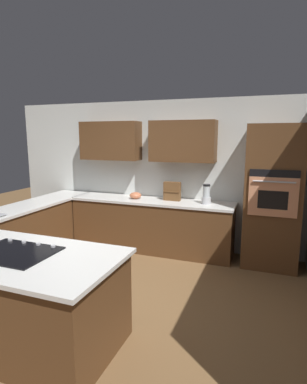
# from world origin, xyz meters

# --- Properties ---
(ground_plane) EXTENTS (14.00, 14.00, 0.00)m
(ground_plane) POSITION_xyz_m (0.00, 0.00, 0.00)
(ground_plane) COLOR brown
(wall_back) EXTENTS (6.00, 0.44, 2.60)m
(wall_back) POSITION_xyz_m (0.07, -2.05, 1.45)
(wall_back) COLOR silver
(wall_back) RESTS_ON ground
(lower_cabinets_back) EXTENTS (2.80, 0.60, 0.86)m
(lower_cabinets_back) POSITION_xyz_m (0.10, -1.72, 0.43)
(lower_cabinets_back) COLOR brown
(lower_cabinets_back) RESTS_ON ground
(countertop_back) EXTENTS (2.84, 0.64, 0.04)m
(countertop_back) POSITION_xyz_m (0.10, -1.72, 0.88)
(countertop_back) COLOR silver
(countertop_back) RESTS_ON lower_cabinets_back
(lower_cabinets_side) EXTENTS (0.60, 2.90, 0.86)m
(lower_cabinets_side) POSITION_xyz_m (1.82, -0.55, 0.43)
(lower_cabinets_side) COLOR brown
(lower_cabinets_side) RESTS_ON ground
(countertop_side) EXTENTS (0.64, 2.94, 0.04)m
(countertop_side) POSITION_xyz_m (1.82, -0.55, 0.88)
(countertop_side) COLOR silver
(countertop_side) RESTS_ON lower_cabinets_side
(island_base) EXTENTS (1.97, 0.98, 0.86)m
(island_base) POSITION_xyz_m (0.43, 1.06, 0.43)
(island_base) COLOR brown
(island_base) RESTS_ON ground
(island_top) EXTENTS (2.05, 1.06, 0.04)m
(island_top) POSITION_xyz_m (0.43, 1.06, 0.88)
(island_top) COLOR silver
(island_top) RESTS_ON island_base
(wall_oven) EXTENTS (0.80, 0.66, 2.16)m
(wall_oven) POSITION_xyz_m (-1.85, -1.72, 1.08)
(wall_oven) COLOR brown
(wall_oven) RESTS_ON ground
(cooktop) EXTENTS (0.76, 0.56, 0.03)m
(cooktop) POSITION_xyz_m (0.43, 1.05, 0.91)
(cooktop) COLOR black
(cooktop) RESTS_ON island_top
(blender) EXTENTS (0.15, 0.15, 0.32)m
(blender) POSITION_xyz_m (-0.85, -1.73, 1.04)
(blender) COLOR silver
(blender) RESTS_ON countertop_back
(mixing_bowl) EXTENTS (0.21, 0.21, 0.11)m
(mixing_bowl) POSITION_xyz_m (0.40, -1.73, 0.96)
(mixing_bowl) COLOR #CC724C
(mixing_bowl) RESTS_ON countertop_back
(spice_rack) EXTENTS (0.29, 0.11, 0.32)m
(spice_rack) POSITION_xyz_m (-0.25, -1.80, 1.06)
(spice_rack) COLOR brown
(spice_rack) RESTS_ON countertop_back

